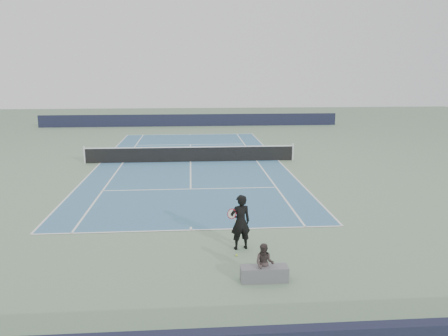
{
  "coord_description": "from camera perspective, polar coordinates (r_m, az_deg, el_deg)",
  "views": [
    {
      "loc": [
        0.07,
        -26.45,
        5.5
      ],
      "look_at": [
        1.56,
        -6.81,
        1.1
      ],
      "focal_mm": 35.0,
      "sensor_mm": 36.0,
      "label": 1
    }
  ],
  "objects": [
    {
      "name": "tennis_ball",
      "position": [
        13.48,
        1.65,
        -11.33
      ],
      "size": [
        0.07,
        0.07,
        0.07
      ],
      "primitive_type": "sphere",
      "color": "#B1D72C",
      "rests_on": "ground"
    },
    {
      "name": "court_surface",
      "position": [
        27.02,
        -4.39,
        0.82
      ],
      "size": [
        10.97,
        23.77,
        0.01
      ],
      "primitive_type": "cube",
      "color": "teal",
      "rests_on": "ground"
    },
    {
      "name": "tennis_player",
      "position": [
        13.72,
        2.16,
        -7.06
      ],
      "size": [
        0.83,
        0.62,
        1.77
      ],
      "color": "black",
      "rests_on": "ground"
    },
    {
      "name": "spectator_bench",
      "position": [
        11.96,
        5.29,
        -12.91
      ],
      "size": [
        1.33,
        0.81,
        1.09
      ],
      "color": "slate",
      "rests_on": "ground"
    },
    {
      "name": "ground",
      "position": [
        27.02,
        -4.39,
        0.81
      ],
      "size": [
        80.0,
        80.0,
        0.0
      ],
      "primitive_type": "plane",
      "color": "slate"
    },
    {
      "name": "tennis_net",
      "position": [
        26.92,
        -4.41,
        1.86
      ],
      "size": [
        12.9,
        0.1,
        1.07
      ],
      "color": "silver",
      "rests_on": "ground"
    },
    {
      "name": "windscreen_far",
      "position": [
        44.61,
        -4.43,
        6.24
      ],
      "size": [
        30.0,
        0.25,
        1.2
      ],
      "primitive_type": "cube",
      "color": "black",
      "rests_on": "ground"
    }
  ]
}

